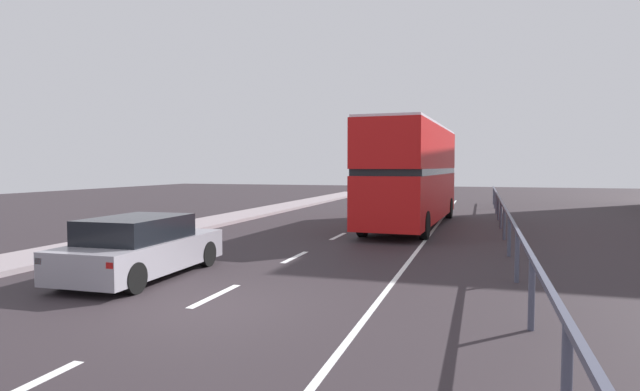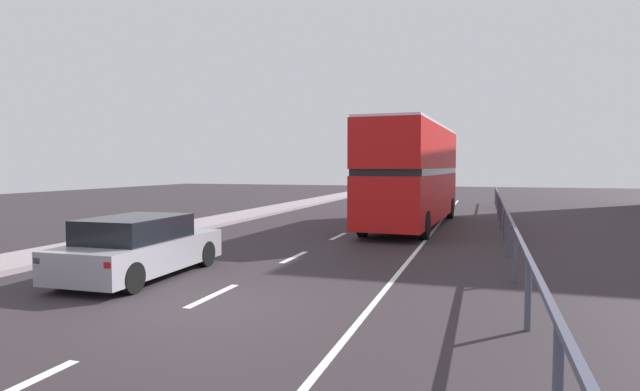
{
  "view_description": "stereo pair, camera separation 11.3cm",
  "coord_description": "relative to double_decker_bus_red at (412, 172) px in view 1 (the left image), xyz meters",
  "views": [
    {
      "loc": [
        4.98,
        -8.32,
        2.54
      ],
      "look_at": [
        -0.38,
        8.87,
        1.54
      ],
      "focal_mm": 29.24,
      "sensor_mm": 36.0,
      "label": 1
    },
    {
      "loc": [
        5.08,
        -8.29,
        2.54
      ],
      "look_at": [
        -0.38,
        8.87,
        1.54
      ],
      "focal_mm": 29.24,
      "sensor_mm": 36.0,
      "label": 2
    }
  ],
  "objects": [
    {
      "name": "ground_plane",
      "position": [
        -2.15,
        -13.89,
        -2.34
      ],
      "size": [
        75.21,
        120.0,
        0.1
      ],
      "primitive_type": "cube",
      "color": "#2C2529"
    },
    {
      "name": "lane_paint_markings",
      "position": [
        -0.14,
        -5.4,
        -2.29
      ],
      "size": [
        3.29,
        46.0,
        0.01
      ],
      "color": "silver",
      "rests_on": "ground"
    },
    {
      "name": "bridge_side_railing",
      "position": [
        3.59,
        -4.89,
        -1.35
      ],
      "size": [
        0.1,
        42.0,
        1.17
      ],
      "color": "#46485A",
      "rests_on": "ground"
    },
    {
      "name": "double_decker_bus_red",
      "position": [
        0.0,
        0.0,
        0.0
      ],
      "size": [
        2.94,
        10.95,
        4.28
      ],
      "rotation": [
        0.0,
        0.0,
        -0.05
      ],
      "color": "red",
      "rests_on": "ground"
    },
    {
      "name": "hatchback_car_near",
      "position": [
        -4.64,
        -12.1,
        -1.61
      ],
      "size": [
        1.96,
        4.44,
        1.4
      ],
      "rotation": [
        0.0,
        0.0,
        0.02
      ],
      "color": "gray",
      "rests_on": "ground"
    }
  ]
}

